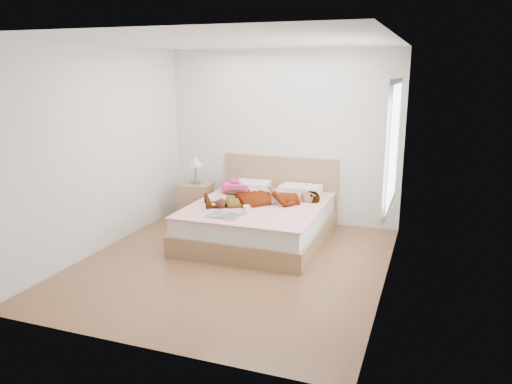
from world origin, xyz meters
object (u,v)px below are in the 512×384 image
(phone, at_px, (241,181))
(magazine, at_px, (224,216))
(towel, at_px, (236,186))
(bed, at_px, (261,219))
(woman, at_px, (264,195))
(nightstand, at_px, (196,199))
(coffee_mug, at_px, (247,209))
(plush_toy, at_px, (221,203))

(phone, relative_size, magazine, 0.22)
(towel, distance_m, magazine, 1.29)
(bed, bearing_deg, woman, -28.57)
(magazine, bearing_deg, nightstand, 128.89)
(phone, distance_m, nightstand, 0.87)
(phone, bearing_deg, towel, 114.62)
(phone, xyz_separation_m, towel, (-0.11, 0.08, -0.11))
(coffee_mug, relative_size, nightstand, 0.14)
(woman, distance_m, plush_toy, 0.62)
(coffee_mug, distance_m, nightstand, 1.65)
(woman, height_order, nightstand, nightstand)
(woman, bearing_deg, phone, -158.19)
(plush_toy, bearing_deg, towel, 99.24)
(bed, distance_m, coffee_mug, 0.65)
(plush_toy, bearing_deg, magazine, -60.73)
(towel, relative_size, coffee_mug, 3.28)
(bed, bearing_deg, phone, 140.23)
(towel, bearing_deg, bed, -39.02)
(coffee_mug, height_order, nightstand, nightstand)
(magazine, bearing_deg, towel, 105.48)
(towel, bearing_deg, woman, -38.17)
(bed, relative_size, coffee_mug, 14.92)
(phone, xyz_separation_m, bed, (0.44, -0.37, -0.43))
(nightstand, bearing_deg, woman, -21.37)
(magazine, bearing_deg, woman, 70.68)
(woman, relative_size, bed, 0.78)
(magazine, xyz_separation_m, nightstand, (-1.02, 1.27, -0.18))
(phone, bearing_deg, woman, -68.19)
(bed, bearing_deg, magazine, -104.91)
(towel, height_order, nightstand, nightstand)
(phone, height_order, magazine, phone)
(magazine, xyz_separation_m, plush_toy, (-0.20, 0.36, 0.05))
(bed, xyz_separation_m, towel, (-0.55, 0.45, 0.32))
(coffee_mug, bearing_deg, plush_toy, 161.67)
(plush_toy, bearing_deg, coffee_mug, -18.33)
(woman, xyz_separation_m, coffee_mug, (-0.04, -0.55, -0.06))
(phone, bearing_deg, coffee_mug, -93.52)
(coffee_mug, distance_m, plush_toy, 0.45)
(magazine, bearing_deg, bed, 75.09)
(woman, height_order, plush_toy, woman)
(plush_toy, bearing_deg, bed, 46.65)
(bed, bearing_deg, plush_toy, -133.35)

